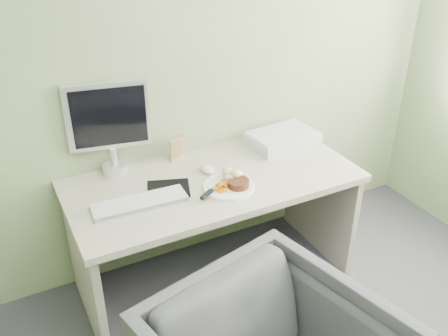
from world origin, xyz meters
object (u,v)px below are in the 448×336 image
desk (214,206)px  monitor (109,124)px  plate (228,187)px  scanner (282,139)px

desk → monitor: monitor is taller
desk → plate: plate is taller
scanner → monitor: monitor is taller
plate → scanner: bearing=30.4°
desk → plate: size_ratio=5.78×
monitor → plate: bearing=-31.6°
plate → monitor: (-0.49, 0.44, 0.29)m
plate → monitor: bearing=138.0°
scanner → plate: bearing=-153.9°
desk → monitor: 0.74m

